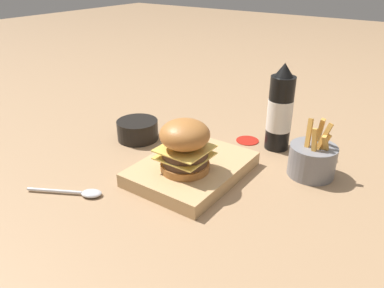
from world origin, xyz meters
name	(u,v)px	position (x,y,z in m)	size (l,w,h in m)	color
ground_plane	(212,176)	(0.00, 0.00, 0.00)	(6.00, 6.00, 0.00)	#9E7A56
serving_board	(192,169)	(-0.02, 0.04, 0.02)	(0.29, 0.22, 0.03)	tan
burger	(185,145)	(-0.06, 0.04, 0.10)	(0.11, 0.11, 0.12)	#AD6B33
ketchup_bottle	(280,111)	(0.24, -0.06, 0.11)	(0.07, 0.07, 0.24)	black
fries_basket	(312,160)	(0.15, -0.19, 0.04)	(0.11, 0.11, 0.14)	slate
side_bowl	(138,129)	(0.05, 0.29, 0.03)	(0.12, 0.12, 0.06)	black
spoon	(82,193)	(-0.23, 0.19, 0.01)	(0.10, 0.16, 0.01)	silver
ketchup_puddle	(247,140)	(0.23, 0.02, 0.00)	(0.07, 0.07, 0.00)	#B21E14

